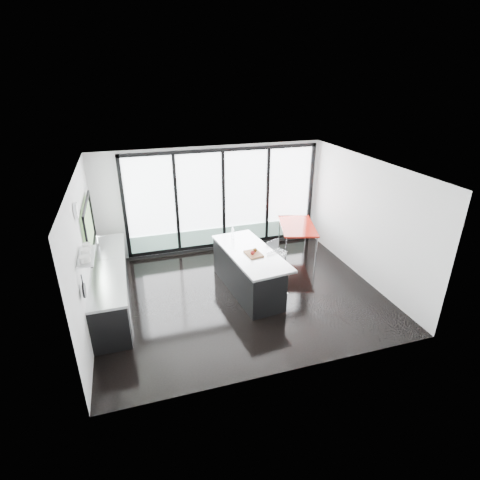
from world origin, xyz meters
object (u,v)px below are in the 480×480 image
object	(u,v)px
island	(247,271)
bar_stool_near	(278,278)
red_table	(297,239)
bar_stool_far	(277,267)

from	to	relation	value
island	bar_stool_near	xyz separation A→B (m)	(0.58, -0.36, -0.09)
bar_stool_near	red_table	world-z (taller)	red_table
bar_stool_far	bar_stool_near	bearing A→B (deg)	-131.21
bar_stool_near	bar_stool_far	bearing A→B (deg)	47.88
island	bar_stool_far	xyz separation A→B (m)	(0.75, 0.12, -0.09)
bar_stool_far	red_table	distance (m)	1.67
bar_stool_near	bar_stool_far	xyz separation A→B (m)	(0.17, 0.47, 0.01)
island	red_table	bearing A→B (deg)	36.98
island	bar_stool_near	world-z (taller)	island
island	bar_stool_near	distance (m)	0.69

